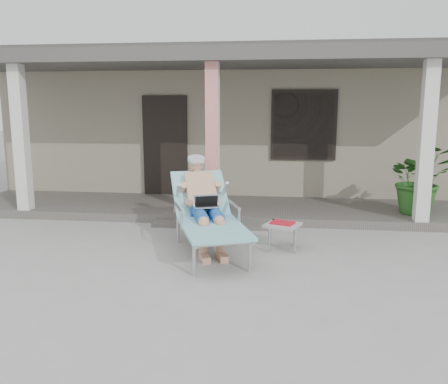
# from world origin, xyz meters

# --- Properties ---
(ground) EXTENTS (60.00, 60.00, 0.00)m
(ground) POSITION_xyz_m (0.00, 0.00, 0.00)
(ground) COLOR #9E9E99
(ground) RESTS_ON ground
(house) EXTENTS (10.40, 5.40, 3.30)m
(house) POSITION_xyz_m (0.00, 6.50, 1.67)
(house) COLOR gray
(house) RESTS_ON ground
(porch_deck) EXTENTS (10.00, 2.00, 0.15)m
(porch_deck) POSITION_xyz_m (0.00, 3.00, 0.07)
(porch_deck) COLOR #605B56
(porch_deck) RESTS_ON ground
(porch_overhang) EXTENTS (10.00, 2.30, 2.85)m
(porch_overhang) POSITION_xyz_m (0.00, 2.95, 2.79)
(porch_overhang) COLOR silver
(porch_overhang) RESTS_ON porch_deck
(porch_step) EXTENTS (2.00, 0.30, 0.07)m
(porch_step) POSITION_xyz_m (0.00, 1.85, 0.04)
(porch_step) COLOR #605B56
(porch_step) RESTS_ON ground
(lounger) EXTENTS (1.47, 2.20, 1.39)m
(lounger) POSITION_xyz_m (0.13, 0.62, 0.86)
(lounger) COLOR #B7B7BC
(lounger) RESTS_ON ground
(side_table) EXTENTS (0.58, 0.58, 0.40)m
(side_table) POSITION_xyz_m (1.22, 0.76, 0.34)
(side_table) COLOR #A5A5A1
(side_table) RESTS_ON ground
(potted_palm) EXTENTS (1.31, 1.21, 1.23)m
(potted_palm) POSITION_xyz_m (3.60, 2.75, 0.77)
(potted_palm) COLOR #26591E
(potted_palm) RESTS_ON porch_deck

